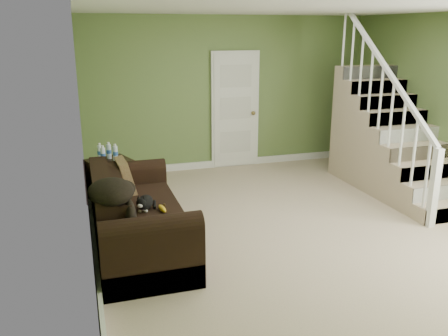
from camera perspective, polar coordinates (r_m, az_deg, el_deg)
floor at (r=6.14m, az=8.47°, el=-6.44°), size 5.00×5.50×0.01m
ceiling at (r=5.68m, az=9.61°, el=18.55°), size 5.00×5.50×0.01m
wall_back at (r=8.30m, az=0.61°, el=8.98°), size 5.00×0.04×2.60m
wall_left at (r=5.20m, az=-16.71°, el=3.89°), size 0.04×5.50×2.60m
baseboard_back at (r=8.52m, az=0.65°, el=0.65°), size 5.00×0.04×0.12m
baseboard_left at (r=5.58m, az=-15.36°, el=-8.61°), size 0.04×5.50×0.12m
door at (r=8.33m, az=1.36°, el=6.95°), size 0.86×0.12×2.02m
staircase at (r=7.74m, az=19.02°, el=2.59°), size 1.00×2.51×2.82m
sofa at (r=5.37m, az=-10.68°, el=-6.14°), size 0.95×2.19×0.87m
side_table at (r=6.67m, az=-13.39°, el=-1.77°), size 0.70×0.70×0.89m
cat at (r=5.22m, az=-9.43°, el=-4.17°), size 0.26×0.45×0.21m
banana at (r=5.18m, az=-7.44°, el=-4.87°), size 0.09×0.21×0.06m
throw_pillow at (r=5.84m, az=-11.74°, el=-0.96°), size 0.23×0.43×0.43m
throw_blanket at (r=4.57m, az=-13.45°, el=-2.79°), size 0.53×0.63×0.23m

